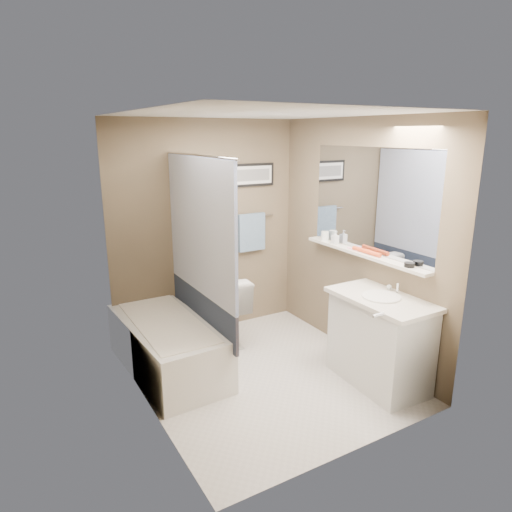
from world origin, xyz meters
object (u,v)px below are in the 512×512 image
candle_bowl_near (409,265)px  glass_jar (325,236)px  bathtub (168,346)px  hair_brush_front (372,253)px  soap_bottle (335,238)px  hair_brush_back (362,250)px  vanity (379,342)px  toilet (223,308)px

candle_bowl_near → glass_jar: (0.00, 1.17, 0.03)m
bathtub → hair_brush_front: size_ratio=6.82×
candle_bowl_near → soap_bottle: soap_bottle is taller
candle_bowl_near → soap_bottle: 1.00m
hair_brush_front → hair_brush_back: bearing=90.0°
hair_brush_front → glass_jar: (0.00, 0.71, 0.03)m
vanity → soap_bottle: soap_bottle is taller
glass_jar → hair_brush_front: bearing=-90.0°
vanity → soap_bottle: bearing=81.3°
candle_bowl_near → hair_brush_front: 0.46m
toilet → candle_bowl_near: (1.03, -1.62, 0.75)m
bathtub → vanity: vanity is taller
soap_bottle → vanity: bearing=-101.7°
vanity → soap_bottle: size_ratio=6.67×
vanity → glass_jar: glass_jar is taller
vanity → toilet: bearing=122.0°
toilet → hair_brush_front: 1.72m
vanity → hair_brush_front: size_ratio=4.09×
glass_jar → vanity: bearing=-99.8°
toilet → hair_brush_back: size_ratio=3.50×
hair_brush_back → soap_bottle: size_ratio=1.63×
vanity → hair_brush_back: hair_brush_back is taller
hair_brush_front → vanity: bearing=-117.4°
candle_bowl_near → glass_jar: size_ratio=0.90×
bathtub → toilet: (0.76, 0.32, 0.13)m
hair_brush_front → hair_brush_back: 0.14m
toilet → glass_jar: glass_jar is taller
bathtub → hair_brush_back: bearing=-24.3°
bathtub → glass_jar: (1.79, -0.12, 0.92)m
hair_brush_front → glass_jar: size_ratio=2.20×
candle_bowl_near → hair_brush_back: hair_brush_back is taller
bathtub → vanity: 2.00m
hair_brush_front → soap_bottle: bearing=90.0°
hair_brush_back → toilet: bearing=135.1°
glass_jar → soap_bottle: 0.17m
bathtub → hair_brush_front: hair_brush_front is taller
vanity → hair_brush_front: (0.19, 0.36, 0.74)m
glass_jar → soap_bottle: (0.00, -0.17, 0.02)m
hair_brush_front → toilet: bearing=131.5°
soap_bottle → glass_jar: bearing=90.0°
bathtub → hair_brush_back: 2.11m
hair_brush_back → soap_bottle: soap_bottle is taller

